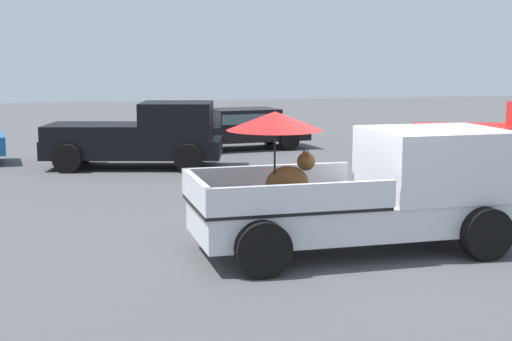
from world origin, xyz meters
The scene contains 4 objects.
ground_plane centered at (0.00, 0.00, 0.00)m, with size 80.00×80.00×0.00m, color #4C4C4F.
pickup_truck_main centered at (0.40, 0.00, 0.99)m, with size 5.07×2.29×2.24m.
pickup_truck_red centered at (-2.35, 9.72, 0.87)m, with size 5.10×3.09×1.80m.
parked_sedan_near centered at (1.29, 13.04, 0.74)m, with size 4.47×2.34×1.33m.
Camera 1 is at (-4.31, -10.66, 3.06)m, focal length 52.02 mm.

